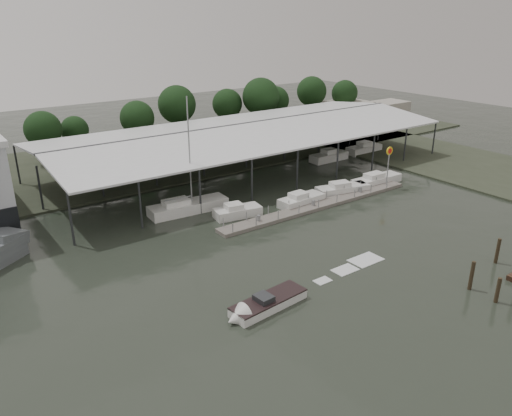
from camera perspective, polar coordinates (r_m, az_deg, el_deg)
ground at (r=44.21m, az=1.76°, el=-7.78°), size 200.00×200.00×0.00m
land_strip_far at (r=79.17m, az=-17.26°, el=4.65°), size 140.00×30.00×0.30m
land_strip_east at (r=82.64m, az=22.71°, el=4.62°), size 20.00×60.00×0.30m
covered_boat_shed at (r=72.91m, az=-1.14°, el=9.13°), size 58.24×24.00×6.96m
floating_dock at (r=59.95m, az=7.25°, el=0.33°), size 28.00×2.00×1.40m
shell_fuel_sign at (r=67.27m, az=14.94°, el=5.44°), size 1.10×0.18×5.55m
distant_commercial_buildings at (r=113.56m, az=11.74°, el=10.89°), size 22.00×8.00×4.00m
white_sailboat at (r=58.26m, az=-7.88°, el=0.14°), size 9.47×3.27×13.47m
speedboat_underway at (r=39.37m, az=0.78°, el=-11.08°), size 18.30×3.61×2.00m
moored_cruiser_0 at (r=56.51m, az=-2.18°, el=-0.39°), size 5.65×3.09×1.70m
moored_cruiser_1 at (r=60.18m, az=5.16°, el=0.92°), size 6.09×2.48×1.70m
moored_cruiser_2 at (r=64.67m, az=9.81°, el=2.15°), size 7.27×3.73×1.70m
moored_cruiser_3 at (r=69.23m, az=13.56°, el=3.14°), size 7.78×2.35×1.70m
horizon_tree_line at (r=94.78m, az=-3.02°, el=11.87°), size 67.79×10.16×10.49m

